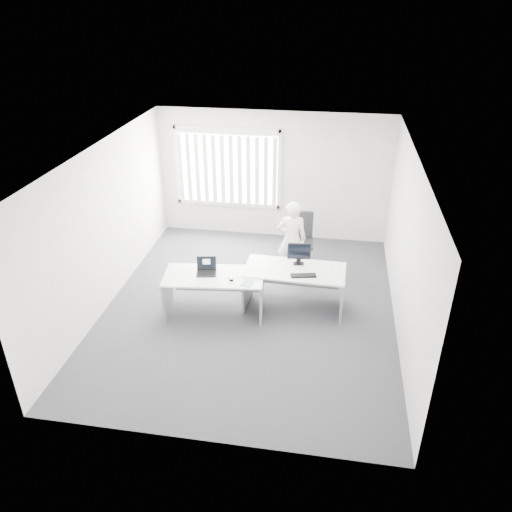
% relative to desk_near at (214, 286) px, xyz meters
% --- Properties ---
extents(ground, '(6.00, 6.00, 0.00)m').
position_rel_desk_near_xyz_m(ground, '(0.56, 0.26, -0.54)').
color(ground, '#4E4D54').
rests_on(ground, ground).
extents(wall_back, '(5.00, 0.02, 2.80)m').
position_rel_desk_near_xyz_m(wall_back, '(0.56, 3.26, 0.86)').
color(wall_back, silver).
rests_on(wall_back, ground).
extents(wall_front, '(5.00, 0.02, 2.80)m').
position_rel_desk_near_xyz_m(wall_front, '(0.56, -2.74, 0.86)').
color(wall_front, silver).
rests_on(wall_front, ground).
extents(wall_left, '(0.02, 6.00, 2.80)m').
position_rel_desk_near_xyz_m(wall_left, '(-1.94, 0.26, 0.86)').
color(wall_left, silver).
rests_on(wall_left, ground).
extents(wall_right, '(0.02, 6.00, 2.80)m').
position_rel_desk_near_xyz_m(wall_right, '(3.06, 0.26, 0.86)').
color(wall_right, silver).
rests_on(wall_right, ground).
extents(ceiling, '(5.00, 6.00, 0.02)m').
position_rel_desk_near_xyz_m(ceiling, '(0.56, 0.26, 2.26)').
color(ceiling, white).
rests_on(ceiling, wall_back).
extents(window, '(2.32, 0.06, 1.76)m').
position_rel_desk_near_xyz_m(window, '(-0.44, 3.22, 1.01)').
color(window, silver).
rests_on(window, wall_back).
extents(blinds, '(2.20, 0.10, 1.50)m').
position_rel_desk_near_xyz_m(blinds, '(-0.44, 3.16, 0.98)').
color(blinds, white).
rests_on(blinds, wall_back).
extents(desk_near, '(1.73, 0.95, 0.76)m').
position_rel_desk_near_xyz_m(desk_near, '(0.00, 0.00, 0.00)').
color(desk_near, white).
rests_on(desk_near, ground).
extents(desk_far, '(1.72, 0.84, 0.78)m').
position_rel_desk_near_xyz_m(desk_far, '(1.32, 0.39, 0.02)').
color(desk_far, white).
rests_on(desk_far, ground).
extents(office_chair, '(0.66, 0.66, 1.07)m').
position_rel_desk_near_xyz_m(office_chair, '(1.31, 2.04, -0.21)').
color(office_chair, black).
rests_on(office_chair, ground).
extents(person, '(0.62, 0.46, 1.56)m').
position_rel_desk_near_xyz_m(person, '(1.16, 1.50, 0.23)').
color(person, white).
rests_on(person, ground).
extents(laptop, '(0.37, 0.35, 0.25)m').
position_rel_desk_near_xyz_m(laptop, '(-0.13, 0.02, 0.34)').
color(laptop, black).
rests_on(laptop, desk_near).
extents(paper_sheet, '(0.32, 0.29, 0.00)m').
position_rel_desk_near_xyz_m(paper_sheet, '(0.41, -0.00, 0.21)').
color(paper_sheet, white).
rests_on(paper_sheet, desk_near).
extents(mouse, '(0.09, 0.12, 0.04)m').
position_rel_desk_near_xyz_m(mouse, '(0.32, -0.09, 0.23)').
color(mouse, '#BBBBBD').
rests_on(mouse, paper_sheet).
extents(booklet, '(0.19, 0.24, 0.01)m').
position_rel_desk_near_xyz_m(booklet, '(0.60, -0.16, 0.22)').
color(booklet, white).
rests_on(booklet, desk_near).
extents(keyboard, '(0.44, 0.23, 0.02)m').
position_rel_desk_near_xyz_m(keyboard, '(1.49, 0.18, 0.24)').
color(keyboard, black).
rests_on(keyboard, desk_far).
extents(monitor, '(0.41, 0.16, 0.40)m').
position_rel_desk_near_xyz_m(monitor, '(1.37, 0.58, 0.43)').
color(monitor, black).
rests_on(monitor, desk_far).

